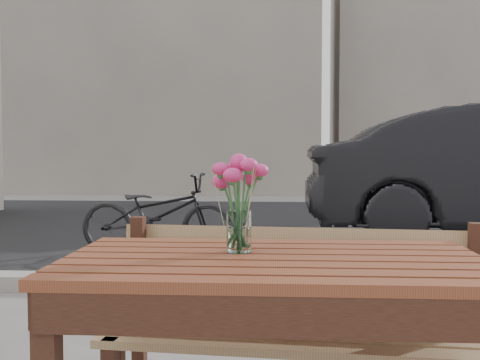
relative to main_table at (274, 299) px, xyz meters
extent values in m
cube|color=black|center=(-0.07, 6.80, -0.66)|extent=(30.00, 8.00, 0.00)
cube|color=gray|center=(-0.07, 2.80, -0.60)|extent=(30.00, 0.25, 0.12)
cube|color=gray|center=(-3.07, 13.80, 3.34)|extent=(8.00, 3.00, 8.00)
cube|color=gray|center=(4.93, 14.80, 2.34)|extent=(7.00, 3.00, 6.00)
cube|color=brown|center=(0.00, 0.00, 0.11)|extent=(1.29, 0.76, 0.03)
cube|color=black|center=(-0.59, 0.32, -0.28)|extent=(0.06, 0.06, 0.76)
cube|color=black|center=(0.59, 0.32, -0.28)|extent=(0.06, 0.06, 0.76)
cube|color=#A07B53|center=(0.08, 0.29, -0.21)|extent=(1.43, 0.50, 0.03)
cube|color=#A07B53|center=(0.10, 0.50, 0.02)|extent=(1.40, 0.15, 0.38)
cube|color=black|center=(-0.55, 0.50, -0.23)|extent=(0.05, 0.05, 0.85)
cube|color=black|center=(0.73, 0.40, -0.23)|extent=(0.05, 0.05, 0.85)
cylinder|color=white|center=(-0.11, 0.09, 0.20)|extent=(0.08, 0.08, 0.13)
cylinder|color=#336E38|center=(-0.11, 0.09, 0.26)|extent=(0.05, 0.05, 0.27)
imported|color=black|center=(-1.29, 4.40, -0.23)|extent=(1.70, 0.71, 0.87)
camera|label=1|loc=(0.03, -1.83, 0.46)|focal=45.00mm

